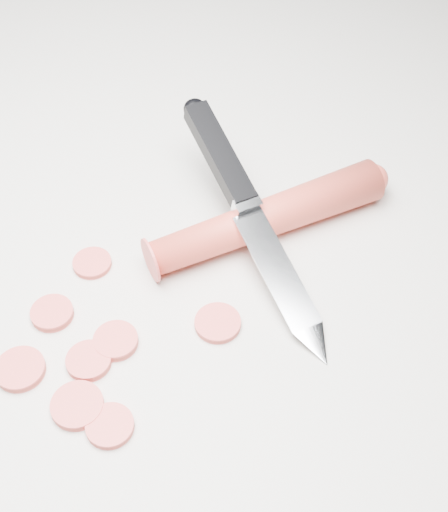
% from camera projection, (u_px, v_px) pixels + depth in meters
% --- Properties ---
extents(ground, '(2.40, 2.40, 0.00)m').
position_uv_depth(ground, '(134.00, 294.00, 0.56)').
color(ground, silver).
rests_on(ground, ground).
extents(carrot, '(0.17, 0.17, 0.03)m').
position_uv_depth(carrot, '(267.00, 218.00, 0.59)').
color(carrot, red).
rests_on(carrot, ground).
extents(carrot_slice_0, '(0.03, 0.03, 0.01)m').
position_uv_depth(carrot_slice_0, '(89.00, 361.00, 0.52)').
color(carrot_slice_0, '#E6423F').
rests_on(carrot_slice_0, ground).
extents(carrot_slice_1, '(0.04, 0.04, 0.01)m').
position_uv_depth(carrot_slice_1, '(20.00, 369.00, 0.51)').
color(carrot_slice_1, '#E6423F').
rests_on(carrot_slice_1, ground).
extents(carrot_slice_2, '(0.03, 0.03, 0.01)m').
position_uv_depth(carrot_slice_2, '(116.00, 341.00, 0.53)').
color(carrot_slice_2, '#E6423F').
rests_on(carrot_slice_2, ground).
extents(carrot_slice_3, '(0.04, 0.04, 0.01)m').
position_uv_depth(carrot_slice_3, '(77.00, 406.00, 0.49)').
color(carrot_slice_3, '#E6423F').
rests_on(carrot_slice_3, ground).
extents(carrot_slice_4, '(0.04, 0.04, 0.01)m').
position_uv_depth(carrot_slice_4, '(218.00, 323.00, 0.54)').
color(carrot_slice_4, '#E6423F').
rests_on(carrot_slice_4, ground).
extents(carrot_slice_5, '(0.03, 0.03, 0.01)m').
position_uv_depth(carrot_slice_5, '(92.00, 263.00, 0.58)').
color(carrot_slice_5, '#E6423F').
rests_on(carrot_slice_5, ground).
extents(carrot_slice_6, '(0.03, 0.03, 0.01)m').
position_uv_depth(carrot_slice_6, '(110.00, 426.00, 0.49)').
color(carrot_slice_6, '#E6423F').
rests_on(carrot_slice_6, ground).
extents(carrot_slice_7, '(0.03, 0.03, 0.01)m').
position_uv_depth(carrot_slice_7, '(52.00, 313.00, 0.54)').
color(carrot_slice_7, '#E6423F').
rests_on(carrot_slice_7, ground).
extents(kitchen_knife, '(0.19, 0.19, 0.07)m').
position_uv_depth(kitchen_knife, '(255.00, 218.00, 0.56)').
color(kitchen_knife, silver).
rests_on(kitchen_knife, ground).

